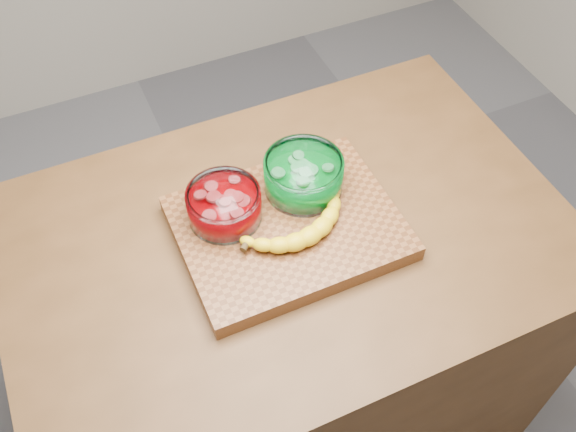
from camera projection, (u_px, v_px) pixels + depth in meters
name	position (u px, v px, depth m)	size (l,w,h in m)	color
ground	(288.00, 403.00, 2.06)	(3.50, 3.50, 0.00)	slate
counter	(288.00, 335.00, 1.71)	(1.20, 0.80, 0.90)	#513218
cutting_board	(288.00, 228.00, 1.34)	(0.45, 0.35, 0.04)	brown
bowl_red	(224.00, 205.00, 1.31)	(0.15, 0.15, 0.07)	white
bowl_green	(303.00, 175.00, 1.36)	(0.17, 0.17, 0.08)	white
banana	(296.00, 224.00, 1.30)	(0.28, 0.14, 0.04)	gold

